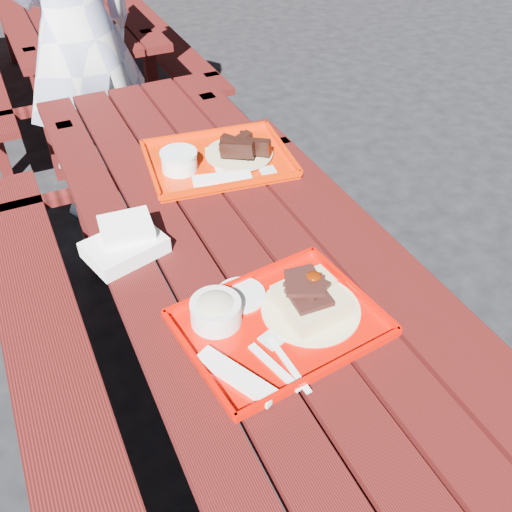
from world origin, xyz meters
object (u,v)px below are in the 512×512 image
at_px(picnic_table_near, 235,291).
at_px(picnic_table_far, 61,21).
at_px(far_tray, 216,158).
at_px(person, 77,32).
at_px(near_tray, 275,313).

relative_size(picnic_table_near, picnic_table_far, 1.00).
height_order(far_tray, person, person).
bearing_deg(person, far_tray, 79.68).
bearing_deg(picnic_table_near, near_tray, -95.79).
bearing_deg(picnic_table_far, person, -94.69).
height_order(picnic_table_near, picnic_table_far, same).
height_order(picnic_table_far, person, person).
height_order(picnic_table_near, near_tray, near_tray).
xyz_separation_m(picnic_table_near, picnic_table_far, (0.00, 2.80, 0.00)).
xyz_separation_m(picnic_table_far, near_tray, (-0.03, -3.13, 0.23)).
bearing_deg(person, near_tray, 69.46).
distance_m(far_tray, person, 1.07).
xyz_separation_m(picnic_table_near, near_tray, (-0.03, -0.33, 0.23)).
xyz_separation_m(near_tray, person, (-0.08, 1.80, 0.13)).
bearing_deg(far_tray, picnic_table_near, -106.09).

